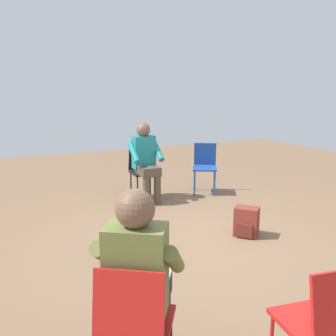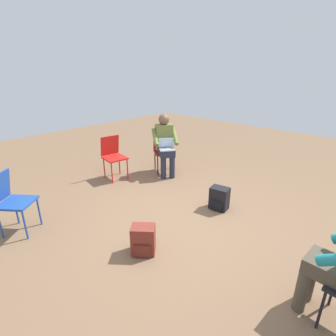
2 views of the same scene
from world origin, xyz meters
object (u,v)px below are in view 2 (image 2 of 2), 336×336
(backpack_by_empty_chair, at_px, (219,199))
(chair_southwest, at_px, (11,198))
(backpack_near_laptop_user, at_px, (144,241))
(person_with_laptop, at_px, (165,142))
(chair_west, at_px, (113,154))
(chair_northwest, at_px, (163,149))

(backpack_by_empty_chair, bearing_deg, chair_southwest, -125.12)
(chair_southwest, distance_m, backpack_near_laptop_user, 1.86)
(backpack_near_laptop_user, bearing_deg, person_with_laptop, 127.72)
(chair_southwest, height_order, chair_west, same)
(backpack_near_laptop_user, height_order, backpack_by_empty_chair, same)
(chair_southwest, bearing_deg, chair_northwest, 143.37)
(chair_west, bearing_deg, backpack_near_laptop_user, 71.17)
(chair_southwest, bearing_deg, chair_west, 156.98)
(person_with_laptop, bearing_deg, chair_southwest, 33.70)
(chair_northwest, height_order, backpack_by_empty_chair, chair_northwest)
(chair_southwest, xyz_separation_m, chair_west, (-0.56, 2.04, 0.00))
(chair_northwest, bearing_deg, person_with_laptop, 90.00)
(chair_southwest, distance_m, chair_northwest, 2.99)
(chair_west, distance_m, backpack_by_empty_chair, 2.31)
(backpack_by_empty_chair, bearing_deg, backpack_near_laptop_user, -93.15)
(backpack_by_empty_chair, bearing_deg, chair_northwest, 161.83)
(chair_northwest, distance_m, backpack_by_empty_chair, 1.91)
(chair_northwest, relative_size, backpack_by_empty_chair, 2.36)
(chair_west, bearing_deg, chair_southwest, 24.64)
(backpack_near_laptop_user, relative_size, backpack_by_empty_chair, 1.00)
(chair_southwest, height_order, backpack_by_empty_chair, chair_southwest)
(chair_southwest, relative_size, backpack_near_laptop_user, 2.36)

